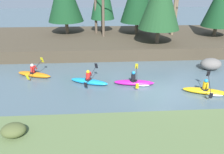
# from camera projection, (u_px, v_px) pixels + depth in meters

# --- Properties ---
(ground_plane) EXTENTS (90.00, 90.00, 0.00)m
(ground_plane) POSITION_uv_depth(u_px,v_px,m) (160.00, 91.00, 14.13)
(ground_plane) COLOR #4C606B
(riverbank_far) EXTENTS (44.00, 10.29, 1.08)m
(riverbank_far) POSITION_uv_depth(u_px,v_px,m) (135.00, 40.00, 23.65)
(riverbank_far) COLOR #473D2D
(riverbank_far) RESTS_ON ground
(conifer_tree_mid_right) EXTENTS (3.10, 3.10, 5.80)m
(conifer_tree_mid_right) POSITION_uv_depth(u_px,v_px,m) (220.00, 2.00, 21.81)
(conifer_tree_mid_right) COLOR brown
(conifer_tree_mid_right) RESTS_ON riverbank_far
(bare_tree_upstream) EXTENTS (3.91, 3.87, 7.13)m
(bare_tree_upstream) POSITION_uv_depth(u_px,v_px,m) (96.00, 1.00, 23.10)
(bare_tree_upstream) COLOR brown
(bare_tree_upstream) RESTS_ON riverbank_far
(bare_tree_mid_upstream) EXTENTS (2.88, 2.84, 5.16)m
(bare_tree_mid_upstream) POSITION_uv_depth(u_px,v_px,m) (103.00, 12.00, 22.12)
(bare_tree_mid_upstream) COLOR brown
(bare_tree_mid_upstream) RESTS_ON riverbank_far
(bare_tree_mid_downstream) EXTENTS (3.55, 3.51, 6.44)m
(bare_tree_mid_downstream) POSITION_uv_depth(u_px,v_px,m) (175.00, 5.00, 22.51)
(bare_tree_mid_downstream) COLOR #7A664C
(bare_tree_mid_downstream) RESTS_ON riverbank_far
(shrub_clump_second) EXTENTS (1.03, 0.85, 0.56)m
(shrub_clump_second) POSITION_uv_depth(u_px,v_px,m) (14.00, 130.00, 9.10)
(shrub_clump_second) COLOR #4C562D
(shrub_clump_second) RESTS_ON riverbank_near
(kayaker_lead) EXTENTS (2.75, 2.02, 1.20)m
(kayaker_lead) POSITION_uv_depth(u_px,v_px,m) (207.00, 91.00, 13.71)
(kayaker_lead) COLOR yellow
(kayaker_lead) RESTS_ON ground
(kayaker_middle) EXTENTS (2.80, 2.07, 1.20)m
(kayaker_middle) POSITION_uv_depth(u_px,v_px,m) (136.00, 82.00, 14.87)
(kayaker_middle) COLOR #C61999
(kayaker_middle) RESTS_ON ground
(kayaker_trailing) EXTENTS (2.73, 1.99, 1.20)m
(kayaker_trailing) POSITION_uv_depth(u_px,v_px,m) (89.00, 81.00, 15.01)
(kayaker_trailing) COLOR #1993D6
(kayaker_trailing) RESTS_ON ground
(kayaker_far_back) EXTENTS (2.74, 2.00, 1.20)m
(kayaker_far_back) POSITION_uv_depth(u_px,v_px,m) (34.00, 74.00, 16.12)
(kayaker_far_back) COLOR orange
(kayaker_far_back) RESTS_ON ground
(boulder_midstream) EXTENTS (1.63, 1.28, 0.92)m
(boulder_midstream) POSITION_uv_depth(u_px,v_px,m) (211.00, 64.00, 17.30)
(boulder_midstream) COLOR slate
(boulder_midstream) RESTS_ON ground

